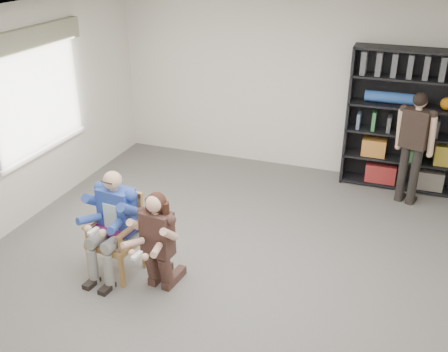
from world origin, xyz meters
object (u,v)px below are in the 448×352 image
at_px(seated_man, 114,224).
at_px(standing_man, 412,149).
at_px(kneeling_woman, 156,243).
at_px(bookshelf, 410,122).
at_px(armchair, 115,235).

bearing_deg(seated_man, standing_man, 50.62).
distance_m(kneeling_woman, bookshelf, 4.28).
xyz_separation_m(kneeling_woman, standing_man, (2.43, 3.05, 0.24)).
bearing_deg(seated_man, armchair, -83.58).
xyz_separation_m(seated_man, kneeling_woman, (0.58, -0.12, -0.05)).
xyz_separation_m(seated_man, standing_man, (3.01, 2.93, 0.19)).
height_order(armchair, seated_man, seated_man).
bearing_deg(seated_man, kneeling_woman, -5.27).
relative_size(seated_man, standing_man, 0.77).
relative_size(armchair, seated_man, 0.77).
distance_m(seated_man, standing_man, 4.20).
bearing_deg(kneeling_woman, armchair, 174.73).
bearing_deg(standing_man, seated_man, -115.97).
distance_m(bookshelf, standing_man, 0.56).
bearing_deg(standing_man, armchair, -115.97).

